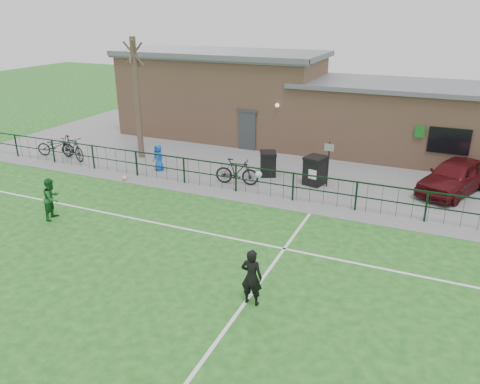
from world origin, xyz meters
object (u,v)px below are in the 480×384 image
at_px(wheelie_bin_left, 268,164).
at_px(bicycle_b, 72,148).
at_px(wheelie_bin_right, 315,171).
at_px(bicycle_d, 237,172).
at_px(bare_tree, 137,100).
at_px(car_maroon, 455,176).
at_px(bicycle_a, 56,146).
at_px(spectator_child, 158,158).
at_px(outfield_player, 52,198).
at_px(ball_ground, 125,178).
at_px(sign_post, 328,164).

bearing_deg(wheelie_bin_left, bicycle_b, 165.50).
bearing_deg(wheelie_bin_right, bicycle_d, -141.53).
relative_size(wheelie_bin_right, bicycle_b, 0.58).
height_order(bare_tree, car_maroon, bare_tree).
distance_m(bicycle_a, spectator_child, 6.21).
height_order(bare_tree, bicycle_b, bare_tree).
bearing_deg(outfield_player, ball_ground, -10.46).
xyz_separation_m(bicycle_d, spectator_child, (-4.18, 0.24, 0.05)).
relative_size(bicycle_a, outfield_player, 1.29).
bearing_deg(wheelie_bin_left, outfield_player, -150.83).
bearing_deg(bicycle_b, bare_tree, -40.15).
xyz_separation_m(bare_tree, bicycle_b, (-2.92, -1.78, -2.37)).
distance_m(bare_tree, bicycle_b, 4.16).
relative_size(bicycle_a, bicycle_b, 0.99).
bearing_deg(outfield_player, wheelie_bin_left, -48.09).
distance_m(wheelie_bin_left, car_maroon, 7.95).
xyz_separation_m(outfield_player, ball_ground, (-0.09, 4.36, -0.66)).
relative_size(wheelie_bin_left, bicycle_a, 0.52).
xyz_separation_m(car_maroon, bicycle_a, (-19.09, -2.67, -0.19)).
bearing_deg(bare_tree, wheelie_bin_right, -1.92).
relative_size(sign_post, ball_ground, 8.86).
height_order(bicycle_a, bicycle_d, bicycle_d).
distance_m(car_maroon, ball_ground, 14.24).
relative_size(wheelie_bin_left, ball_ground, 4.63).
bearing_deg(outfield_player, bare_tree, -1.01).
distance_m(wheelie_bin_left, bicycle_d, 1.85).
xyz_separation_m(sign_post, bicycle_d, (-3.68, -1.32, -0.42)).
bearing_deg(spectator_child, bicycle_a, -164.89).
distance_m(bicycle_a, ball_ground, 5.79).
height_order(bicycle_b, outfield_player, outfield_player).
height_order(bicycle_d, ball_ground, bicycle_d).
xyz_separation_m(wheelie_bin_right, bicycle_b, (-12.24, -1.47, 0.02)).
bearing_deg(bicycle_b, wheelie_bin_left, -61.68).
bearing_deg(wheelie_bin_right, wheelie_bin_left, -172.06).
distance_m(sign_post, bicycle_a, 14.13).
xyz_separation_m(wheelie_bin_left, spectator_child, (-5.01, -1.41, 0.11)).
bearing_deg(wheelie_bin_right, sign_post, 6.96).
bearing_deg(bare_tree, car_maroon, 4.03).
height_order(wheelie_bin_right, bicycle_a, wheelie_bin_right).
distance_m(car_maroon, bicycle_a, 19.27).
height_order(wheelie_bin_right, ball_ground, wheelie_bin_right).
height_order(wheelie_bin_left, ball_ground, wheelie_bin_left).
bearing_deg(wheelie_bin_left, bicycle_d, -140.91).
bearing_deg(ball_ground, bare_tree, 112.34).
bearing_deg(bicycle_b, outfield_player, -124.87).
xyz_separation_m(wheelie_bin_right, car_maroon, (5.57, 1.36, 0.13)).
height_order(bicycle_b, ball_ground, bicycle_b).
bearing_deg(bare_tree, outfield_player, -79.38).
bearing_deg(ball_ground, spectator_child, 69.33).
height_order(wheelie_bin_left, outfield_player, outfield_player).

